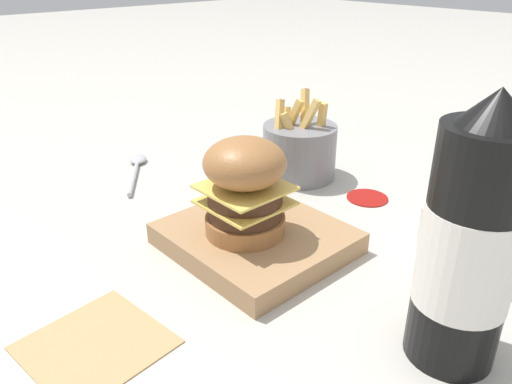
# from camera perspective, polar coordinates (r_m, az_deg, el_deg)

# --- Properties ---
(ground_plane) EXTENTS (6.00, 6.00, 0.00)m
(ground_plane) POSITION_cam_1_polar(r_m,az_deg,el_deg) (0.68, 3.64, -3.72)
(ground_plane) COLOR #B7B2A8
(serving_board) EXTENTS (0.20, 0.19, 0.03)m
(serving_board) POSITION_cam_1_polar(r_m,az_deg,el_deg) (0.62, -0.00, -5.29)
(serving_board) COLOR #A37A51
(serving_board) RESTS_ON ground_plane
(burger) EXTENTS (0.10, 0.10, 0.12)m
(burger) POSITION_cam_1_polar(r_m,az_deg,el_deg) (0.58, -1.28, 0.62)
(burger) COLOR #9E6638
(burger) RESTS_ON serving_board
(ketchup_bottle) EXTENTS (0.08, 0.08, 0.25)m
(ketchup_bottle) POSITION_cam_1_polar(r_m,az_deg,el_deg) (0.45, 23.16, -5.74)
(ketchup_bottle) COLOR black
(ketchup_bottle) RESTS_ON ground_plane
(fries_basket) EXTENTS (0.12, 0.12, 0.14)m
(fries_basket) POSITION_cam_1_polar(r_m,az_deg,el_deg) (0.82, 4.96, 4.80)
(fries_basket) COLOR slate
(fries_basket) RESTS_ON ground_plane
(side_bowl) EXTENTS (0.14, 0.14, 0.06)m
(side_bowl) POSITION_cam_1_polar(r_m,az_deg,el_deg) (0.65, 24.24, -4.53)
(side_bowl) COLOR silver
(side_bowl) RESTS_ON ground_plane
(spoon) EXTENTS (0.15, 0.11, 0.01)m
(spoon) POSITION_cam_1_polar(r_m,az_deg,el_deg) (0.88, -13.47, 3.05)
(spoon) COLOR #B2B2B7
(spoon) RESTS_ON ground_plane
(ketchup_puddle) EXTENTS (0.06, 0.06, 0.00)m
(ketchup_puddle) POSITION_cam_1_polar(r_m,az_deg,el_deg) (0.77, 12.60, -0.59)
(ketchup_puddle) COLOR #9E140F
(ketchup_puddle) RESTS_ON ground_plane
(parchment_square) EXTENTS (0.13, 0.13, 0.00)m
(parchment_square) POSITION_cam_1_polar(r_m,az_deg,el_deg) (0.51, -17.88, -16.22)
(parchment_square) COLOR tan
(parchment_square) RESTS_ON ground_plane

